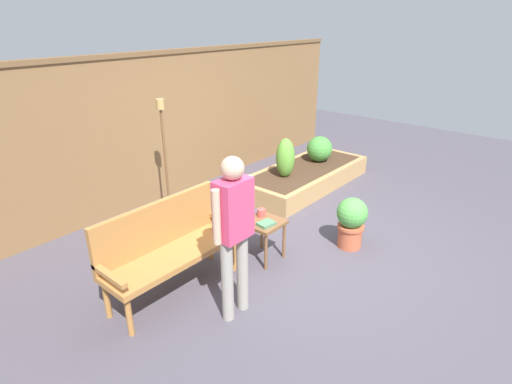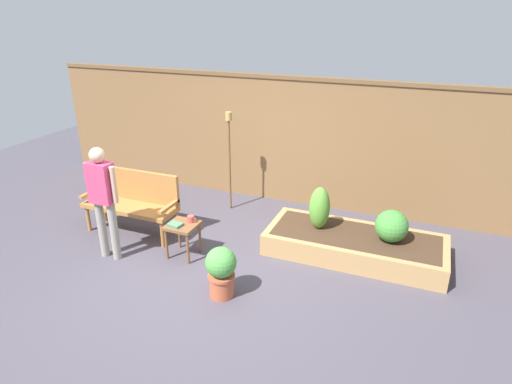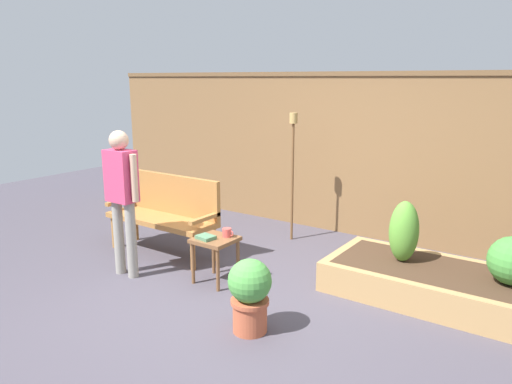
# 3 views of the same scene
# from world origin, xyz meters

# --- Properties ---
(ground_plane) EXTENTS (14.00, 14.00, 0.00)m
(ground_plane) POSITION_xyz_m (0.00, 0.00, 0.00)
(ground_plane) COLOR #47424C
(fence_back) EXTENTS (8.40, 0.14, 2.16)m
(fence_back) POSITION_xyz_m (0.00, 2.60, 1.09)
(fence_back) COLOR brown
(fence_back) RESTS_ON ground_plane
(garden_bench) EXTENTS (1.44, 0.48, 0.94)m
(garden_bench) POSITION_xyz_m (-1.46, 0.64, 0.54)
(garden_bench) COLOR #A87038
(garden_bench) RESTS_ON ground_plane
(side_table) EXTENTS (0.40, 0.40, 0.48)m
(side_table) POSITION_xyz_m (-0.39, 0.27, 0.40)
(side_table) COLOR brown
(side_table) RESTS_ON ground_plane
(cup_on_table) EXTENTS (0.13, 0.09, 0.09)m
(cup_on_table) POSITION_xyz_m (-0.32, 0.37, 0.52)
(cup_on_table) COLOR #CC4C47
(cup_on_table) RESTS_ON side_table
(book_on_table) EXTENTS (0.20, 0.17, 0.04)m
(book_on_table) POSITION_xyz_m (-0.45, 0.19, 0.50)
(book_on_table) COLOR #4C7A56
(book_on_table) RESTS_ON side_table
(potted_boxwood) EXTENTS (0.37, 0.37, 0.63)m
(potted_boxwood) POSITION_xyz_m (0.49, -0.35, 0.35)
(potted_boxwood) COLOR #B75638
(potted_boxwood) RESTS_ON ground_plane
(raised_planter_bed) EXTENTS (2.40, 1.00, 0.30)m
(raised_planter_bed) POSITION_xyz_m (1.77, 1.17, 0.15)
(raised_planter_bed) COLOR #AD8451
(raised_planter_bed) RESTS_ON ground_plane
(shrub_near_bench) EXTENTS (0.29, 0.29, 0.61)m
(shrub_near_bench) POSITION_xyz_m (1.24, 1.20, 0.61)
(shrub_near_bench) COLOR brown
(shrub_near_bench) RESTS_ON raised_planter_bed
(shrub_far_corner) EXTENTS (0.43, 0.43, 0.43)m
(shrub_far_corner) POSITION_xyz_m (2.22, 1.20, 0.52)
(shrub_far_corner) COLOR brown
(shrub_far_corner) RESTS_ON raised_planter_bed
(tiki_torch) EXTENTS (0.10, 0.10, 1.65)m
(tiki_torch) POSITION_xyz_m (-0.45, 1.91, 1.14)
(tiki_torch) COLOR brown
(tiki_torch) RESTS_ON ground_plane
(person_by_bench) EXTENTS (0.47, 0.20, 1.56)m
(person_by_bench) POSITION_xyz_m (-1.30, -0.13, 0.93)
(person_by_bench) COLOR gray
(person_by_bench) RESTS_ON ground_plane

